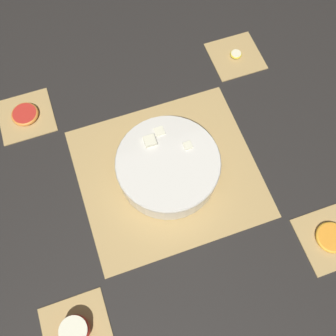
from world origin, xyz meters
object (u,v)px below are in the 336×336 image
at_px(fruit_salad_bowl, 168,166).
at_px(orange_slice_whole, 332,237).
at_px(grapefruit_slice, 25,114).
at_px(banana_coin_single, 236,54).
at_px(apple_half, 75,331).

bearing_deg(fruit_salad_bowl, orange_slice_whole, 137.25).
bearing_deg(orange_slice_whole, grapefruit_slice, -42.77).
bearing_deg(banana_coin_single, grapefruit_slice, 0.00).
height_order(orange_slice_whole, banana_coin_single, orange_slice_whole).
bearing_deg(fruit_salad_bowl, apple_half, 42.81).
xyz_separation_m(fruit_salad_bowl, apple_half, (0.33, 0.30, -0.02)).
bearing_deg(fruit_salad_bowl, grapefruit_slice, -42.80).
height_order(apple_half, banana_coin_single, apple_half).
height_order(fruit_salad_bowl, banana_coin_single, fruit_salad_bowl).
bearing_deg(banana_coin_single, orange_slice_whole, 90.00).
relative_size(fruit_salad_bowl, grapefruit_slice, 3.49).
xyz_separation_m(fruit_salad_bowl, grapefruit_slice, (0.33, -0.30, -0.04)).
relative_size(banana_coin_single, grapefruit_slice, 0.47).
distance_m(fruit_salad_bowl, orange_slice_whole, 0.45).
bearing_deg(apple_half, banana_coin_single, -137.23).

